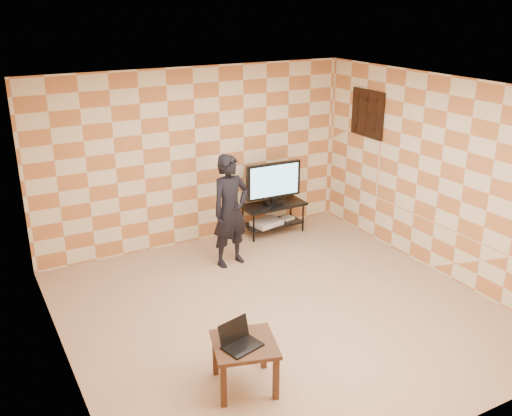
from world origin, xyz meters
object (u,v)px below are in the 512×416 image
object	(u,v)px
side_table	(245,350)
person	(230,211)
tv_stand	(273,212)
tv	(274,181)

from	to	relation	value
side_table	person	world-z (taller)	person
tv_stand	person	distance (m)	1.38
tv_stand	person	size ratio (longest dim) A/B	0.64
side_table	tv_stand	bearing A→B (deg)	55.73
tv	side_table	distance (m)	3.98
tv_stand	tv	world-z (taller)	tv
tv_stand	tv	distance (m)	0.51
tv_stand	person	world-z (taller)	person
side_table	person	distance (m)	2.83
tv	person	xyz separation A→B (m)	(-1.11, -0.70, -0.07)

